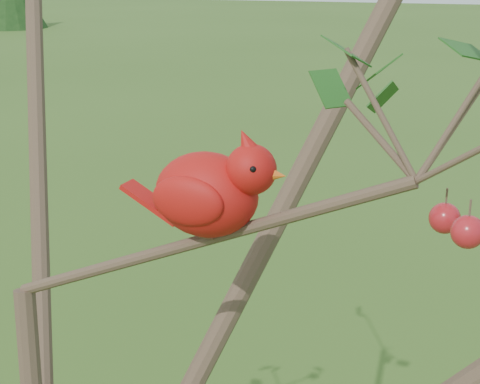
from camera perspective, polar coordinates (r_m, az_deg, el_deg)
The scene contains 2 objects.
crabapple_tree at distance 1.04m, azimuth -17.39°, elevation -2.07°, with size 2.35×2.05×2.95m.
cardinal at distance 1.00m, azimuth -2.21°, elevation 0.09°, with size 0.25×0.13×0.17m.
Camera 1 is at (0.59, -0.83, 2.46)m, focal length 55.00 mm.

